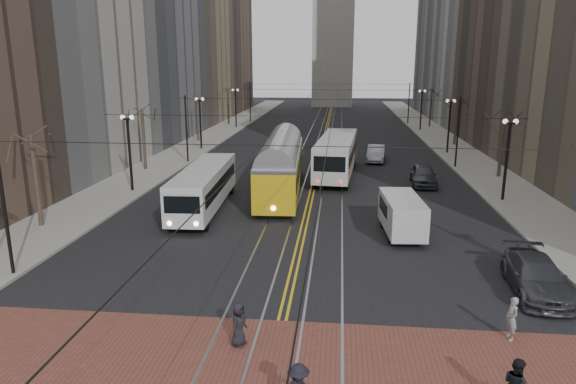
% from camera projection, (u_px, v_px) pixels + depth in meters
% --- Properties ---
extents(ground, '(260.00, 260.00, 0.00)m').
position_uv_depth(ground, '(285.00, 309.00, 20.63)').
color(ground, black).
rests_on(ground, ground).
extents(sidewalk_left, '(5.00, 140.00, 0.15)m').
position_uv_depth(sidewalk_left, '(206.00, 140.00, 65.50)').
color(sidewalk_left, gray).
rests_on(sidewalk_left, ground).
extents(sidewalk_right, '(5.00, 140.00, 0.15)m').
position_uv_depth(sidewalk_right, '(446.00, 144.00, 62.55)').
color(sidewalk_right, gray).
rests_on(sidewalk_right, ground).
extents(crosswalk_band, '(25.00, 6.00, 0.01)m').
position_uv_depth(crosswalk_band, '(272.00, 365.00, 16.77)').
color(crosswalk_band, brown).
rests_on(crosswalk_band, ground).
extents(streetcar_rails, '(4.80, 130.00, 0.02)m').
position_uv_depth(streetcar_rails, '(323.00, 142.00, 64.04)').
color(streetcar_rails, gray).
rests_on(streetcar_rails, ground).
extents(centre_lines, '(0.42, 130.00, 0.01)m').
position_uv_depth(centre_lines, '(323.00, 142.00, 64.04)').
color(centre_lines, gold).
rests_on(centre_lines, ground).
extents(building_left_mid, '(16.00, 20.00, 34.00)m').
position_uv_depth(building_left_mid, '(120.00, 1.00, 63.36)').
color(building_left_mid, slate).
rests_on(building_left_mid, ground).
extents(building_left_far, '(16.00, 20.00, 40.00)m').
position_uv_depth(building_left_far, '(203.00, 9.00, 101.22)').
color(building_left_far, brown).
rests_on(building_left_far, ground).
extents(building_right_far, '(16.00, 20.00, 40.00)m').
position_uv_depth(building_right_far, '(469.00, 6.00, 96.21)').
color(building_right_far, slate).
rests_on(building_right_far, ground).
extents(lamp_posts, '(27.60, 57.20, 5.60)m').
position_uv_depth(lamp_posts, '(318.00, 138.00, 47.68)').
color(lamp_posts, black).
rests_on(lamp_posts, ground).
extents(street_trees, '(31.68, 53.28, 5.60)m').
position_uv_depth(street_trees, '(321.00, 130.00, 53.95)').
color(street_trees, '#382D23').
rests_on(street_trees, ground).
extents(trolley_wires, '(25.96, 120.00, 6.60)m').
position_uv_depth(trolley_wires, '(321.00, 121.00, 53.31)').
color(trolley_wires, black).
rests_on(trolley_wires, ground).
extents(transit_bus, '(2.90, 11.56, 2.87)m').
position_uv_depth(transit_bus, '(204.00, 189.00, 34.27)').
color(transit_bus, silver).
rests_on(transit_bus, ground).
extents(streetcar, '(3.45, 14.86, 3.48)m').
position_uv_depth(streetcar, '(281.00, 171.00, 38.60)').
color(streetcar, gold).
rests_on(streetcar, ground).
extents(rear_bus, '(3.79, 13.07, 3.36)m').
position_uv_depth(rear_bus, '(337.00, 157.00, 44.70)').
color(rear_bus, silver).
rests_on(rear_bus, ground).
extents(cargo_van, '(2.32, 5.19, 2.24)m').
position_uv_depth(cargo_van, '(402.00, 217.00, 29.18)').
color(cargo_van, silver).
rests_on(cargo_van, ground).
extents(sedan_grey, '(2.26, 4.97, 1.66)m').
position_uv_depth(sedan_grey, '(423.00, 175.00, 41.43)').
color(sedan_grey, '#3D4144').
rests_on(sedan_grey, ground).
extents(sedan_silver, '(2.20, 4.97, 1.59)m').
position_uv_depth(sedan_silver, '(376.00, 154.00, 51.44)').
color(sedan_silver, '#AEB1B6').
rests_on(sedan_silver, ground).
extents(sedan_parked, '(2.50, 5.33, 1.50)m').
position_uv_depth(sedan_parked, '(536.00, 276.00, 21.93)').
color(sedan_parked, '#393A40').
rests_on(sedan_parked, ground).
extents(pedestrian_a, '(0.71, 0.89, 1.59)m').
position_uv_depth(pedestrian_a, '(239.00, 324.00, 17.79)').
color(pedestrian_a, black).
rests_on(pedestrian_a, crosswalk_band).
extents(pedestrian_b, '(0.48, 0.64, 1.60)m').
position_uv_depth(pedestrian_b, '(512.00, 318.00, 18.17)').
color(pedestrian_b, gray).
rests_on(pedestrian_b, crosswalk_band).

